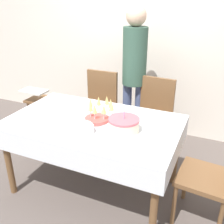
{
  "coord_description": "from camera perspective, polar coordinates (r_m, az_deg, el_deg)",
  "views": [
    {
      "loc": [
        1.02,
        -1.89,
        1.8
      ],
      "look_at": [
        0.19,
        0.0,
        0.87
      ],
      "focal_mm": 42.0,
      "sensor_mm": 36.0,
      "label": 1
    }
  ],
  "objects": [
    {
      "name": "plate_stack_main",
      "position": [
        2.19,
        -7.5,
        -3.81
      ],
      "size": [
        0.27,
        0.27,
        0.06
      ],
      "color": "white",
      "rests_on": "dining_table"
    },
    {
      "name": "napkin_pile",
      "position": [
        2.54,
        -11.08,
        -0.53
      ],
      "size": [
        0.15,
        0.15,
        0.01
      ],
      "color": "white",
      "rests_on": "dining_table"
    },
    {
      "name": "dining_table",
      "position": [
        2.44,
        -4.03,
        -4.07
      ],
      "size": [
        1.56,
        0.95,
        0.75
      ],
      "color": "white",
      "rests_on": "ground_plane"
    },
    {
      "name": "dining_chair_far_right",
      "position": [
        3.05,
        8.9,
        -0.92
      ],
      "size": [
        0.45,
        0.45,
        0.95
      ],
      "color": "brown",
      "rests_on": "ground_plane"
    },
    {
      "name": "wall_back",
      "position": [
        3.58,
        7.39,
        16.8
      ],
      "size": [
        8.0,
        0.05,
        2.7
      ],
      "color": "silver",
      "rests_on": "ground_plane"
    },
    {
      "name": "fork_pile",
      "position": [
        2.42,
        -14.3,
        -2.05
      ],
      "size": [
        0.18,
        0.09,
        0.02
      ],
      "color": "silver",
      "rests_on": "dining_table"
    },
    {
      "name": "birthday_cake",
      "position": [
        2.18,
        2.6,
        -2.81
      ],
      "size": [
        0.26,
        0.26,
        0.19
      ],
      "color": "beige",
      "rests_on": "dining_table"
    },
    {
      "name": "high_chair",
      "position": [
        3.55,
        -15.49,
        1.48
      ],
      "size": [
        0.33,
        0.35,
        0.71
      ],
      "color": "brown",
      "rests_on": "ground_plane"
    },
    {
      "name": "plate_stack_dessert",
      "position": [
        2.37,
        -3.28,
        -1.63
      ],
      "size": [
        0.22,
        0.22,
        0.03
      ],
      "color": "#CC4C47",
      "rests_on": "dining_table"
    },
    {
      "name": "dining_chair_far_left",
      "position": [
        3.27,
        -2.89,
        1.16
      ],
      "size": [
        0.42,
        0.42,
        0.95
      ],
      "color": "brown",
      "rests_on": "ground_plane"
    },
    {
      "name": "person_standing",
      "position": [
        3.11,
        4.91,
        9.81
      ],
      "size": [
        0.28,
        0.28,
        1.7
      ],
      "color": "#3F4C72",
      "rests_on": "ground_plane"
    },
    {
      "name": "cake_knife",
      "position": [
        2.06,
        0.69,
        -6.34
      ],
      "size": [
        0.29,
        0.1,
        0.0
      ],
      "color": "silver",
      "rests_on": "dining_table"
    },
    {
      "name": "dining_chair_right_end",
      "position": [
        2.27,
        21.96,
        -12.01
      ],
      "size": [
        0.46,
        0.46,
        0.95
      ],
      "color": "brown",
      "rests_on": "ground_plane"
    },
    {
      "name": "ground_plane",
      "position": [
        2.8,
        -3.64,
        -15.8
      ],
      "size": [
        12.0,
        12.0,
        0.0
      ],
      "primitive_type": "plane",
      "color": "#564C47"
    },
    {
      "name": "champagne_tray",
      "position": [
        2.4,
        -2.4,
        0.61
      ],
      "size": [
        0.33,
        0.33,
        0.18
      ],
      "color": "silver",
      "rests_on": "dining_table"
    }
  ]
}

